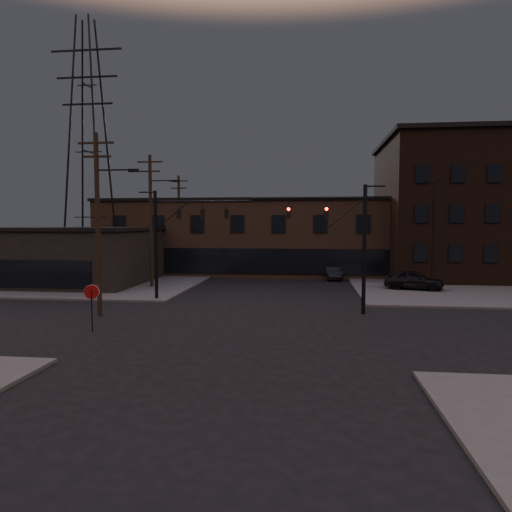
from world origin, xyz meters
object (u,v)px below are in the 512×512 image
Objects in this scene: parked_car_lot_a at (414,280)px; parked_car_lot_b at (431,270)px; traffic_signal_near at (346,235)px; traffic_signal_far at (173,232)px; stop_sign at (92,297)px; car_crossing at (333,272)px.

parked_car_lot_a is 10.46m from parked_car_lot_b.
traffic_signal_near is at bearing 163.88° from parked_car_lot_a.
traffic_signal_far is 28.20m from parked_car_lot_b.
stop_sign is (-1.28, -9.99, -3.17)m from traffic_signal_far.
stop_sign reaches higher than parked_car_lot_b.
traffic_signal_far is at bearing 154.28° from parked_car_lot_b.
parked_car_lot_a reaches higher than car_crossing.
traffic_signal_far is (-12.07, 3.50, 0.08)m from traffic_signal_near.
stop_sign is 26.07m from parked_car_lot_a.
parked_car_lot_a is (18.52, 6.94, -4.06)m from traffic_signal_far.
traffic_signal_near is at bearing -94.84° from car_crossing.
parked_car_lot_a is at bearing -173.93° from parked_car_lot_b.
parked_car_lot_b is at bearing 62.98° from traffic_signal_near.
parked_car_lot_a is (19.81, 16.92, -0.89)m from stop_sign.
parked_car_lot_b is at bearing 48.43° from stop_sign.
traffic_signal_near is 18.23m from car_crossing.
car_crossing is (-6.31, 7.30, -0.25)m from parked_car_lot_a.
traffic_signal_near is 3.23× the size of stop_sign.
traffic_signal_near is 1.87× the size of car_crossing.
car_crossing is at bearing 60.87° from stop_sign.
traffic_signal_near is 15.17m from stop_sign.
traffic_signal_far is 1.87× the size of car_crossing.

